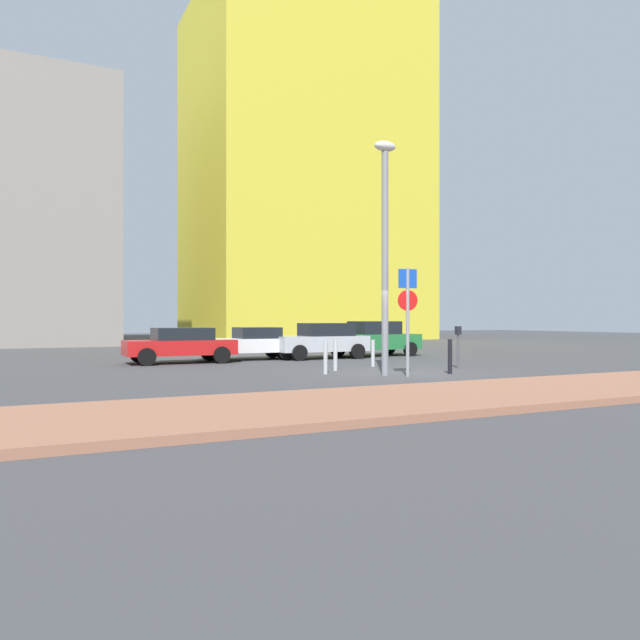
# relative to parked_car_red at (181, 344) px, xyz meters

# --- Properties ---
(ground_plane) EXTENTS (120.00, 120.00, 0.00)m
(ground_plane) POSITION_rel_parked_car_red_xyz_m (5.11, -7.14, -0.72)
(ground_plane) COLOR #424244
(sidewalk_brick) EXTENTS (40.00, 3.88, 0.14)m
(sidewalk_brick) POSITION_rel_parked_car_red_xyz_m (5.11, -12.93, -0.65)
(sidewalk_brick) COLOR #9E664C
(sidewalk_brick) RESTS_ON ground
(parked_car_red) EXTENTS (4.05, 1.95, 1.34)m
(parked_car_red) POSITION_rel_parked_car_red_xyz_m (0.00, 0.00, 0.00)
(parked_car_red) COLOR red
(parked_car_red) RESTS_ON ground
(parked_car_white) EXTENTS (4.06, 2.14, 1.34)m
(parked_car_white) POSITION_rel_parked_car_red_xyz_m (3.03, 0.69, -0.02)
(parked_car_white) COLOR white
(parked_car_white) RESTS_ON ground
(parked_car_silver) EXTENTS (3.96, 1.97, 1.51)m
(parked_car_silver) POSITION_rel_parked_car_red_xyz_m (6.00, 0.06, 0.06)
(parked_car_silver) COLOR #B7BABF
(parked_car_silver) RESTS_ON ground
(parked_car_green) EXTENTS (4.21, 2.02, 1.58)m
(parked_car_green) POSITION_rel_parked_car_red_xyz_m (8.95, 0.67, 0.09)
(parked_car_green) COLOR #237238
(parked_car_green) RESTS_ON ground
(parking_sign_post) EXTENTS (0.59, 0.16, 3.13)m
(parking_sign_post) POSITION_rel_parked_car_red_xyz_m (4.66, -8.31, 1.26)
(parking_sign_post) COLOR gray
(parking_sign_post) RESTS_ON ground
(parking_meter) EXTENTS (0.18, 0.14, 1.43)m
(parking_meter) POSITION_rel_parked_car_red_xyz_m (7.88, -6.59, 0.20)
(parking_meter) COLOR #4C4C51
(parking_meter) RESTS_ON ground
(street_lamp) EXTENTS (0.70, 0.36, 6.91)m
(street_lamp) POSITION_rel_parked_car_red_xyz_m (4.25, -7.73, 3.35)
(street_lamp) COLOR gray
(street_lamp) RESTS_ON ground
(traffic_bollard_near) EXTENTS (0.12, 0.12, 0.98)m
(traffic_bollard_near) POSITION_rel_parked_car_red_xyz_m (2.87, -6.56, -0.23)
(traffic_bollard_near) COLOR #B7B7BC
(traffic_bollard_near) RESTS_ON ground
(traffic_bollard_mid) EXTENTS (0.13, 0.13, 1.05)m
(traffic_bollard_mid) POSITION_rel_parked_car_red_xyz_m (6.32, -8.13, -0.19)
(traffic_bollard_mid) COLOR black
(traffic_bollard_mid) RESTS_ON ground
(traffic_bollard_far) EXTENTS (0.13, 0.13, 0.94)m
(traffic_bollard_far) POSITION_rel_parked_car_red_xyz_m (5.71, -4.63, -0.25)
(traffic_bollard_far) COLOR #B7B7BC
(traffic_bollard_far) RESTS_ON ground
(traffic_bollard_edge) EXTENTS (0.13, 0.13, 0.98)m
(traffic_bollard_edge) POSITION_rel_parked_car_red_xyz_m (3.72, -5.59, -0.23)
(traffic_bollard_edge) COLOR #B7B7BC
(traffic_bollard_edge) RESTS_ON ground
(building_colorful_midrise) EXTENTS (18.77, 15.57, 29.53)m
(building_colorful_midrise) POSITION_rel_parked_car_red_xyz_m (16.86, 26.28, 14.05)
(building_colorful_midrise) COLOR gold
(building_colorful_midrise) RESTS_ON ground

